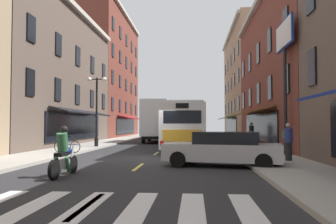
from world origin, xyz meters
TOP-DOWN VIEW (x-y plane):
  - ground_plane at (0.00, 0.00)m, footprint 34.80×80.00m
  - lane_centre_dashes at (0.00, -0.25)m, footprint 0.14×73.90m
  - crosswalk_near at (0.00, -10.00)m, footprint 7.10×2.80m
  - sidewalk_left at (-5.90, 0.00)m, footprint 3.00×80.00m
  - sidewalk_right at (5.90, 0.00)m, footprint 3.00×80.00m
  - billboard_sign at (7.05, 1.14)m, footprint 0.40×3.01m
  - transit_bus at (1.56, 7.03)m, footprint 2.72×11.77m
  - box_truck at (-1.38, 15.85)m, footprint 2.58×8.04m
  - sedan_near at (-1.44, 27.40)m, footprint 1.99×4.63m
  - sedan_mid at (3.44, -3.07)m, footprint 4.97×2.85m
  - motorcycle_rider at (-2.03, -6.18)m, footprint 0.62×2.07m
  - bicycle_near at (-4.90, 1.51)m, footprint 1.68×0.55m
  - pedestrian_near at (6.34, -1.90)m, footprint 0.37×0.52m
  - pedestrian_mid at (6.61, 9.00)m, footprint 0.36×0.36m
  - street_lamp_twin at (-4.84, 6.97)m, footprint 1.42×0.32m

SIDE VIEW (x-z plane):
  - ground_plane at x=0.00m, z-range -0.10..0.00m
  - lane_centre_dashes at x=0.00m, z-range 0.00..0.01m
  - crosswalk_near at x=0.00m, z-range 0.00..0.01m
  - sidewalk_left at x=-5.90m, z-range 0.00..0.14m
  - sidewalk_right at x=5.90m, z-range 0.00..0.14m
  - bicycle_near at x=-4.90m, z-range 0.05..0.96m
  - sedan_near at x=-1.44m, z-range 0.02..1.32m
  - motorcycle_rider at x=-2.03m, z-range -0.12..1.54m
  - sedan_mid at x=3.44m, z-range 0.01..1.43m
  - pedestrian_near at x=6.34m, z-range 0.18..1.81m
  - pedestrian_mid at x=6.61m, z-range 0.17..1.93m
  - transit_bus at x=1.56m, z-range 0.08..3.17m
  - box_truck at x=-1.38m, z-range 0.07..4.06m
  - street_lamp_twin at x=-4.84m, z-range 0.42..5.47m
  - billboard_sign at x=7.05m, z-range 2.03..9.12m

